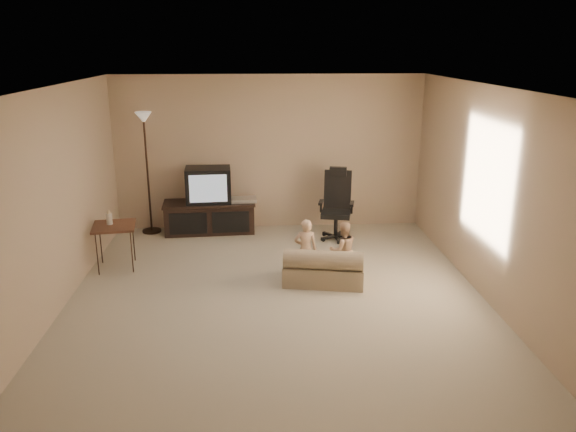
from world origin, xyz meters
name	(u,v)px	position (x,y,z in m)	size (l,w,h in m)	color
floor	(277,295)	(0.00, 0.00, 0.00)	(5.50, 5.50, 0.00)	#BEB497
room_shell	(276,174)	(0.00, 0.00, 1.52)	(5.50, 5.50, 5.50)	silver
tv_stand	(210,206)	(-0.98, 2.49, 0.44)	(1.52, 0.64, 1.07)	black
office_chair	(336,214)	(1.03, 2.06, 0.40)	(0.61, 0.64, 1.12)	black
side_table	(114,226)	(-2.16, 1.01, 0.59)	(0.63, 0.63, 0.83)	brown
floor_lamp	(146,146)	(-1.94, 2.54, 1.42)	(0.30, 0.30, 1.95)	#311F15
child_sofa	(324,269)	(0.62, 0.30, 0.20)	(1.10, 0.75, 0.50)	tan
toddler_left	(306,250)	(0.40, 0.46, 0.41)	(0.30, 0.22, 0.82)	#DAAF88
toddler_right	(343,250)	(0.89, 0.50, 0.38)	(0.37, 0.20, 0.76)	#DAAF88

